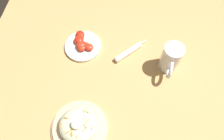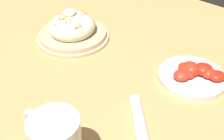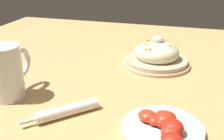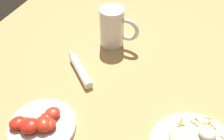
% 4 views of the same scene
% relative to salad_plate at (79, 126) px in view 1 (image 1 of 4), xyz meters
% --- Properties ---
extents(ground_plane, '(1.43, 1.43, 0.00)m').
position_rel_salad_plate_xyz_m(ground_plane, '(-0.17, -0.14, -0.03)').
color(ground_plane, tan).
extents(salad_plate, '(0.23, 0.23, 0.10)m').
position_rel_salad_plate_xyz_m(salad_plate, '(0.00, 0.00, 0.00)').
color(salad_plate, '#D1B28E').
rests_on(salad_plate, ground_plane).
extents(beer_mug, '(0.09, 0.15, 0.15)m').
position_rel_salad_plate_xyz_m(beer_mug, '(-0.35, -0.34, 0.03)').
color(beer_mug, white).
rests_on(beer_mug, ground_plane).
extents(napkin_roll, '(0.15, 0.15, 0.03)m').
position_rel_salad_plate_xyz_m(napkin_roll, '(-0.16, -0.39, -0.02)').
color(napkin_roll, white).
rests_on(napkin_roll, ground_plane).
extents(tomato_plate, '(0.18, 0.18, 0.05)m').
position_rel_salad_plate_xyz_m(tomato_plate, '(0.07, -0.40, -0.02)').
color(tomato_plate, silver).
rests_on(tomato_plate, ground_plane).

